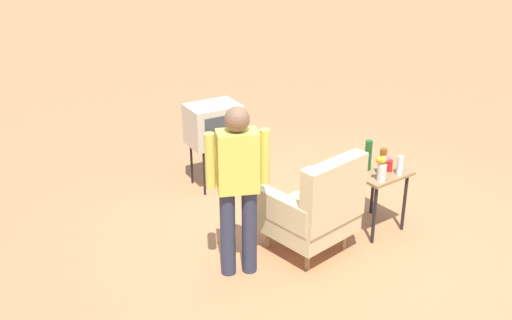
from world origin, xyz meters
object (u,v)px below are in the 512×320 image
object	(u,v)px
soda_can_red	(389,166)
bottle_tall_amber	(383,162)
person_standing	(238,182)
bottle_short_clear	(400,166)
flower_vase	(382,167)
bottle_wine_green	(368,155)
side_table	(376,179)
tv_on_stand	(213,125)
armchair	(315,208)

from	to	relation	value
soda_can_red	bottle_tall_amber	distance (m)	0.18
person_standing	bottle_short_clear	bearing A→B (deg)	167.53
soda_can_red	bottle_short_clear	size ratio (longest dim) A/B	0.61
flower_vase	bottle_wine_green	bearing A→B (deg)	-106.56
bottle_short_clear	person_standing	bearing A→B (deg)	-12.47
side_table	tv_on_stand	size ratio (longest dim) A/B	0.66
flower_vase	person_standing	bearing A→B (deg)	-14.25
bottle_wine_green	tv_on_stand	bearing A→B (deg)	-68.03
bottle_tall_amber	flower_vase	xyz separation A→B (m)	(0.08, 0.07, -0.00)
side_table	bottle_tall_amber	xyz separation A→B (m)	(0.07, 0.14, 0.25)
armchair	bottle_tall_amber	size ratio (longest dim) A/B	3.53
armchair	bottle_short_clear	distance (m)	0.99
side_table	bottle_wine_green	distance (m)	0.28
person_standing	bottle_tall_amber	distance (m)	1.57
soda_can_red	bottle_tall_amber	bearing A→B (deg)	14.85
side_table	flower_vase	xyz separation A→B (m)	(0.16, 0.21, 0.25)
bottle_tall_amber	soda_can_red	bearing A→B (deg)	-165.15
tv_on_stand	side_table	bearing A→B (deg)	113.34
person_standing	bottle_tall_amber	bearing A→B (deg)	169.05
armchair	person_standing	bearing A→B (deg)	-11.61
bottle_short_clear	side_table	bearing A→B (deg)	-66.03
side_table	bottle_tall_amber	bearing A→B (deg)	62.54
side_table	flower_vase	size ratio (longest dim) A/B	2.56
person_standing	flower_vase	size ratio (longest dim) A/B	6.19
tv_on_stand	person_standing	distance (m)	1.88
person_standing	flower_vase	world-z (taller)	person_standing
bottle_wine_green	bottle_short_clear	bearing A→B (deg)	121.93
armchair	bottle_wine_green	distance (m)	0.82
armchair	bottle_tall_amber	distance (m)	0.83
armchair	side_table	size ratio (longest dim) A/B	1.56
flower_vase	bottle_short_clear	bearing A→B (deg)	178.21
tv_on_stand	bottle_wine_green	xyz separation A→B (m)	(-0.72, 1.79, 0.06)
tv_on_stand	flower_vase	world-z (taller)	tv_on_stand
armchair	bottle_tall_amber	bearing A→B (deg)	169.74
flower_vase	armchair	bearing A→B (deg)	-17.29
person_standing	flower_vase	bearing A→B (deg)	165.75
side_table	soda_can_red	world-z (taller)	soda_can_red
person_standing	armchair	bearing A→B (deg)	168.39
bottle_tall_amber	bottle_wine_green	bearing A→B (deg)	-88.90
tv_on_stand	bottle_short_clear	distance (m)	2.25
bottle_wine_green	person_standing	bearing A→B (deg)	-3.78
bottle_short_clear	bottle_wine_green	xyz separation A→B (m)	(0.17, -0.28, 0.06)
soda_can_red	flower_vase	world-z (taller)	flower_vase
side_table	person_standing	world-z (taller)	person_standing
side_table	tv_on_stand	world-z (taller)	tv_on_stand
soda_can_red	person_standing	bearing A→B (deg)	-8.70
person_standing	bottle_short_clear	size ratio (longest dim) A/B	8.20
bottle_short_clear	bottle_wine_green	world-z (taller)	bottle_wine_green
tv_on_stand	person_standing	size ratio (longest dim) A/B	0.63
bottle_short_clear	bottle_wine_green	size ratio (longest dim) A/B	0.62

